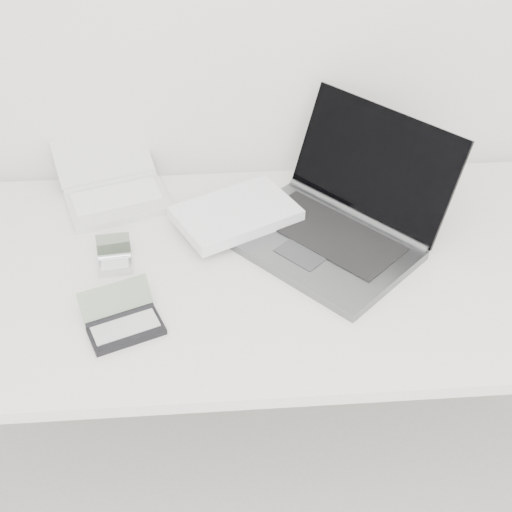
{
  "coord_description": "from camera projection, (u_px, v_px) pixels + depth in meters",
  "views": [
    {
      "loc": [
        -0.12,
        0.27,
        1.82
      ],
      "look_at": [
        -0.03,
        1.51,
        0.79
      ],
      "focal_mm": 50.0,
      "sensor_mm": 36.0,
      "label": 1
    }
  ],
  "objects": [
    {
      "name": "netbook_open_white",
      "position": [
        114.0,
        189.0,
        1.88
      ],
      "size": [
        0.34,
        0.38,
        0.1
      ],
      "rotation": [
        0.0,
        0.0,
        0.31
      ],
      "color": "silver",
      "rests_on": "desk"
    },
    {
      "name": "palmtop_charcoal",
      "position": [
        123.0,
        322.0,
        1.51
      ],
      "size": [
        0.19,
        0.17,
        0.08
      ],
      "rotation": [
        0.0,
        0.0,
        0.37
      ],
      "color": "black",
      "rests_on": "desk"
    },
    {
      "name": "laptop_large",
      "position": [
        308.0,
        219.0,
        1.74
      ],
      "size": [
        0.7,
        0.59,
        0.28
      ],
      "rotation": [
        0.0,
        0.0,
        -0.82
      ],
      "color": "slate",
      "rests_on": "desk"
    },
    {
      "name": "desk",
      "position": [
        267.0,
        279.0,
        1.71
      ],
      "size": [
        1.6,
        0.8,
        0.73
      ],
      "color": "white",
      "rests_on": "ground"
    },
    {
      "name": "pda_silver",
      "position": [
        115.0,
        260.0,
        1.67
      ],
      "size": [
        0.09,
        0.09,
        0.06
      ],
      "rotation": [
        0.0,
        0.0,
        0.09
      ],
      "color": "silver",
      "rests_on": "desk"
    }
  ]
}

